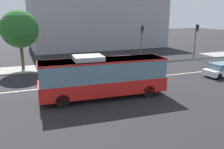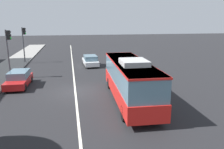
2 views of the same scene
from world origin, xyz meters
The scene contains 7 objects.
ground_plane centered at (0.00, 0.00, 0.00)m, with size 160.00×160.00×0.00m, color black.
lane_centre_line centered at (0.00, 0.00, 0.01)m, with size 76.00×0.16×0.01m, color silver.
transit_bus centered at (-3.20, -4.09, 1.81)m, with size 10.11×2.98×3.46m.
sedan_red centered at (2.59, 5.17, 0.72)m, with size 4.54×1.91×1.46m.
sedan_white centered at (11.07, -2.44, 0.72)m, with size 4.57×1.99×1.46m.
traffic_light_near_corner centered at (5.90, 6.60, 3.56)m, with size 0.34×0.62×5.20m.
traffic_light_far_corner centered at (15.04, 6.75, 3.56)m, with size 0.34×0.62×5.20m.
Camera 2 is at (-18.67, 0.33, 6.08)m, focal length 34.84 mm.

